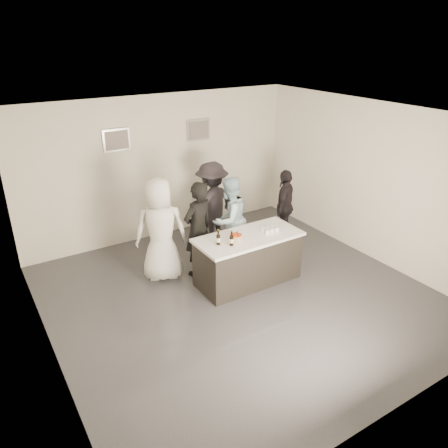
{
  "coord_description": "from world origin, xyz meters",
  "views": [
    {
      "loc": [
        -3.55,
        -5.19,
        4.14
      ],
      "look_at": [
        0.0,
        0.5,
        1.15
      ],
      "focal_mm": 35.0,
      "sensor_mm": 36.0,
      "label": 1
    }
  ],
  "objects_px": {
    "person_guest_back": "(212,205)",
    "beer_bottle_b": "(232,238)",
    "cake": "(236,238)",
    "person_main_black": "(198,229)",
    "beer_bottle_a": "(218,237)",
    "person_guest_left": "(161,230)",
    "person_main_blue": "(229,220)",
    "bar_counter": "(248,259)",
    "person_guest_right": "(285,206)"
  },
  "relations": [
    {
      "from": "bar_counter",
      "to": "cake",
      "type": "height_order",
      "value": "cake"
    },
    {
      "from": "beer_bottle_a",
      "to": "cake",
      "type": "bearing_deg",
      "value": -0.26
    },
    {
      "from": "bar_counter",
      "to": "beer_bottle_a",
      "type": "height_order",
      "value": "beer_bottle_a"
    },
    {
      "from": "person_guest_left",
      "to": "cake",
      "type": "bearing_deg",
      "value": 156.83
    },
    {
      "from": "bar_counter",
      "to": "person_guest_back",
      "type": "distance_m",
      "value": 1.69
    },
    {
      "from": "beer_bottle_a",
      "to": "person_main_black",
      "type": "bearing_deg",
      "value": 88.52
    },
    {
      "from": "person_main_blue",
      "to": "beer_bottle_a",
      "type": "bearing_deg",
      "value": 32.38
    },
    {
      "from": "person_main_black",
      "to": "person_guest_left",
      "type": "height_order",
      "value": "person_guest_left"
    },
    {
      "from": "cake",
      "to": "person_guest_right",
      "type": "height_order",
      "value": "person_guest_right"
    },
    {
      "from": "beer_bottle_a",
      "to": "beer_bottle_b",
      "type": "distance_m",
      "value": 0.22
    },
    {
      "from": "cake",
      "to": "person_main_blue",
      "type": "height_order",
      "value": "person_main_blue"
    },
    {
      "from": "person_main_black",
      "to": "person_guest_left",
      "type": "xyz_separation_m",
      "value": [
        -0.62,
        0.23,
        0.05
      ]
    },
    {
      "from": "beer_bottle_b",
      "to": "person_guest_right",
      "type": "distance_m",
      "value": 2.38
    },
    {
      "from": "bar_counter",
      "to": "person_main_blue",
      "type": "xyz_separation_m",
      "value": [
        0.16,
        0.87,
        0.39
      ]
    },
    {
      "from": "beer_bottle_b",
      "to": "person_main_black",
      "type": "xyz_separation_m",
      "value": [
        -0.15,
        0.86,
        -0.14
      ]
    },
    {
      "from": "cake",
      "to": "person_guest_back",
      "type": "bearing_deg",
      "value": 73.12
    },
    {
      "from": "cake",
      "to": "beer_bottle_a",
      "type": "bearing_deg",
      "value": 179.74
    },
    {
      "from": "person_main_black",
      "to": "person_guest_back",
      "type": "xyz_separation_m",
      "value": [
        0.82,
        0.9,
        0.0
      ]
    },
    {
      "from": "bar_counter",
      "to": "person_main_blue",
      "type": "distance_m",
      "value": 0.97
    },
    {
      "from": "person_main_blue",
      "to": "person_guest_right",
      "type": "xyz_separation_m",
      "value": [
        1.46,
        0.13,
        -0.06
      ]
    },
    {
      "from": "person_main_black",
      "to": "person_guest_back",
      "type": "relative_size",
      "value": 1.0
    },
    {
      "from": "person_guest_left",
      "to": "person_guest_back",
      "type": "bearing_deg",
      "value": -133.19
    },
    {
      "from": "bar_counter",
      "to": "person_guest_right",
      "type": "height_order",
      "value": "person_guest_right"
    },
    {
      "from": "cake",
      "to": "beer_bottle_b",
      "type": "xyz_separation_m",
      "value": [
        -0.18,
        -0.14,
        0.09
      ]
    },
    {
      "from": "beer_bottle_b",
      "to": "person_main_blue",
      "type": "bearing_deg",
      "value": 59.22
    },
    {
      "from": "cake",
      "to": "person_main_black",
      "type": "distance_m",
      "value": 0.79
    },
    {
      "from": "bar_counter",
      "to": "cake",
      "type": "distance_m",
      "value": 0.56
    },
    {
      "from": "person_guest_back",
      "to": "beer_bottle_b",
      "type": "bearing_deg",
      "value": 52.97
    },
    {
      "from": "bar_counter",
      "to": "cake",
      "type": "xyz_separation_m",
      "value": [
        -0.27,
        -0.01,
        0.49
      ]
    },
    {
      "from": "beer_bottle_a",
      "to": "person_guest_back",
      "type": "relative_size",
      "value": 0.15
    },
    {
      "from": "bar_counter",
      "to": "person_guest_back",
      "type": "bearing_deg",
      "value": 82.06
    },
    {
      "from": "person_main_blue",
      "to": "person_guest_back",
      "type": "bearing_deg",
      "value": -110.93
    },
    {
      "from": "beer_bottle_a",
      "to": "person_main_blue",
      "type": "distance_m",
      "value": 1.19
    },
    {
      "from": "person_guest_left",
      "to": "person_main_black",
      "type": "bearing_deg",
      "value": -178.18
    },
    {
      "from": "cake",
      "to": "person_main_black",
      "type": "height_order",
      "value": "person_main_black"
    },
    {
      "from": "cake",
      "to": "person_main_black",
      "type": "bearing_deg",
      "value": 114.43
    },
    {
      "from": "bar_counter",
      "to": "person_main_blue",
      "type": "height_order",
      "value": "person_main_blue"
    },
    {
      "from": "person_main_blue",
      "to": "person_guest_right",
      "type": "height_order",
      "value": "person_main_blue"
    },
    {
      "from": "bar_counter",
      "to": "person_main_black",
      "type": "xyz_separation_m",
      "value": [
        -0.6,
        0.72,
        0.44
      ]
    },
    {
      "from": "person_guest_back",
      "to": "bar_counter",
      "type": "bearing_deg",
      "value": 65.85
    },
    {
      "from": "person_main_blue",
      "to": "person_guest_left",
      "type": "xyz_separation_m",
      "value": [
        -1.38,
        0.07,
        0.1
      ]
    },
    {
      "from": "cake",
      "to": "person_main_black",
      "type": "xyz_separation_m",
      "value": [
        -0.33,
        0.72,
        -0.05
      ]
    },
    {
      "from": "person_guest_left",
      "to": "beer_bottle_a",
      "type": "bearing_deg",
      "value": 144.29
    },
    {
      "from": "beer_bottle_a",
      "to": "person_guest_left",
      "type": "xyz_separation_m",
      "value": [
        -0.6,
        0.95,
        -0.09
      ]
    },
    {
      "from": "beer_bottle_a",
      "to": "person_main_blue",
      "type": "relative_size",
      "value": 0.15
    },
    {
      "from": "cake",
      "to": "beer_bottle_a",
      "type": "height_order",
      "value": "beer_bottle_a"
    },
    {
      "from": "person_guest_right",
      "to": "person_guest_back",
      "type": "relative_size",
      "value": 0.88
    },
    {
      "from": "beer_bottle_b",
      "to": "person_guest_left",
      "type": "bearing_deg",
      "value": 125.31
    },
    {
      "from": "person_main_blue",
      "to": "person_guest_left",
      "type": "relative_size",
      "value": 0.9
    },
    {
      "from": "beer_bottle_a",
      "to": "person_main_black",
      "type": "distance_m",
      "value": 0.73
    }
  ]
}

